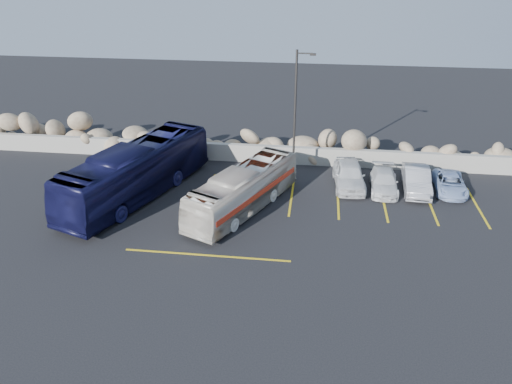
# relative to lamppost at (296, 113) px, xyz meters

# --- Properties ---
(ground) EXTENTS (90.00, 90.00, 0.00)m
(ground) POSITION_rel_lamppost_xyz_m (-2.56, -9.50, -4.30)
(ground) COLOR black
(ground) RESTS_ON ground
(seawall) EXTENTS (60.00, 0.40, 1.20)m
(seawall) POSITION_rel_lamppost_xyz_m (-2.56, 2.50, -3.70)
(seawall) COLOR gray
(seawall) RESTS_ON ground
(riprap_pile) EXTENTS (54.00, 2.80, 2.60)m
(riprap_pile) POSITION_rel_lamppost_xyz_m (-2.56, 3.70, -3.00)
(riprap_pile) COLOR #8B725B
(riprap_pile) RESTS_ON ground
(parking_lines) EXTENTS (18.16, 9.36, 0.01)m
(parking_lines) POSITION_rel_lamppost_xyz_m (2.09, -3.93, -4.29)
(parking_lines) COLOR gold
(parking_lines) RESTS_ON ground
(lamppost) EXTENTS (1.14, 0.18, 8.00)m
(lamppost) POSITION_rel_lamppost_xyz_m (0.00, 0.00, 0.00)
(lamppost) COLOR #2D2A28
(lamppost) RESTS_ON ground
(vintage_bus) EXTENTS (5.47, 8.74, 2.42)m
(vintage_bus) POSITION_rel_lamppost_xyz_m (-2.52, -4.46, -3.09)
(vintage_bus) COLOR beige
(vintage_bus) RESTS_ON ground
(tour_coach) EXTENTS (6.24, 11.45, 3.13)m
(tour_coach) POSITION_rel_lamppost_xyz_m (-8.88, -3.55, -2.73)
(tour_coach) COLOR #101036
(tour_coach) RESTS_ON ground
(car_a) EXTENTS (2.05, 4.51, 1.50)m
(car_a) POSITION_rel_lamppost_xyz_m (3.39, -0.63, -3.54)
(car_a) COLOR silver
(car_a) RESTS_ON ground
(car_b) EXTENTS (1.69, 4.25, 1.37)m
(car_b) POSITION_rel_lamppost_xyz_m (7.37, -0.75, -3.61)
(car_b) COLOR #B1B0B6
(car_b) RESTS_ON ground
(car_c) EXTENTS (1.72, 3.91, 1.12)m
(car_c) POSITION_rel_lamppost_xyz_m (5.46, -0.92, -3.74)
(car_c) COLOR silver
(car_c) RESTS_ON ground
(car_d) EXTENTS (1.92, 3.81, 1.04)m
(car_d) POSITION_rel_lamppost_xyz_m (9.36, -0.62, -3.78)
(car_d) COLOR #9AB2DB
(car_d) RESTS_ON ground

